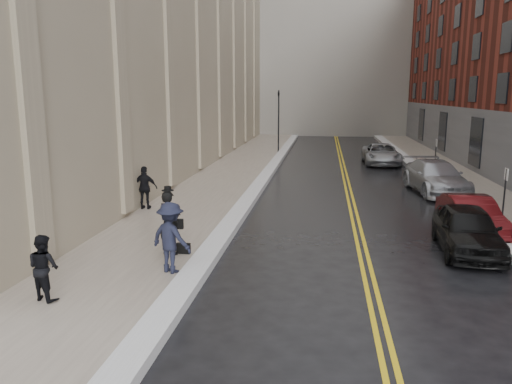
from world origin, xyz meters
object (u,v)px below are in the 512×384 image
(car_maroon, at_px, (471,216))
(pedestrian_main, at_px, (169,223))
(car_black, at_px, (467,229))
(car_silver_far, at_px, (381,154))
(pedestrian_a, at_px, (44,267))
(car_silver_near, at_px, (436,177))
(pedestrian_b, at_px, (171,237))
(pedestrian_c, at_px, (145,188))

(car_maroon, bearing_deg, pedestrian_main, -161.05)
(car_black, relative_size, pedestrian_main, 2.20)
(pedestrian_main, bearing_deg, car_silver_far, -89.50)
(car_maroon, relative_size, pedestrian_a, 2.60)
(car_silver_near, xyz_separation_m, pedestrian_b, (-9.63, -13.27, 0.32))
(pedestrian_c, bearing_deg, pedestrian_main, 115.12)
(car_maroon, relative_size, pedestrian_b, 2.12)
(pedestrian_main, xyz_separation_m, pedestrian_b, (0.53, -1.48, -0.01))
(car_silver_far, xyz_separation_m, pedestrian_a, (-10.42, -25.65, 0.21))
(car_silver_far, bearing_deg, car_silver_near, -81.31)
(car_maroon, bearing_deg, pedestrian_c, 168.95)
(car_silver_far, height_order, pedestrian_main, pedestrian_main)
(car_silver_far, distance_m, pedestrian_main, 23.58)
(car_silver_far, relative_size, pedestrian_main, 2.69)
(car_maroon, relative_size, car_silver_far, 0.78)
(car_black, height_order, pedestrian_main, pedestrian_main)
(car_black, distance_m, car_silver_near, 9.94)
(car_silver_far, relative_size, pedestrian_a, 3.34)
(pedestrian_main, bearing_deg, pedestrian_a, 84.82)
(car_black, xyz_separation_m, car_silver_near, (1.07, 9.88, 0.07))
(pedestrian_b, height_order, pedestrian_c, pedestrian_b)
(car_black, bearing_deg, pedestrian_a, -149.63)
(pedestrian_c, bearing_deg, car_silver_near, -156.31)
(car_maroon, bearing_deg, pedestrian_a, -149.96)
(pedestrian_a, bearing_deg, car_silver_near, -106.93)
(car_maroon, xyz_separation_m, car_silver_near, (0.38, 7.76, 0.12))
(car_black, distance_m, car_maroon, 2.23)
(pedestrian_b, bearing_deg, car_maroon, -125.22)
(pedestrian_b, bearing_deg, pedestrian_main, -46.43)
(car_maroon, bearing_deg, car_silver_far, 90.43)
(car_silver_far, distance_m, pedestrian_a, 27.68)
(car_silver_near, bearing_deg, pedestrian_main, -137.41)
(pedestrian_c, bearing_deg, car_silver_far, -126.39)
(car_maroon, distance_m, pedestrian_a, 13.96)
(pedestrian_main, distance_m, pedestrian_a, 4.13)
(car_silver_near, relative_size, car_silver_far, 1.05)
(pedestrian_a, distance_m, pedestrian_c, 9.44)
(pedestrian_b, bearing_deg, pedestrian_c, -40.90)
(car_maroon, xyz_separation_m, pedestrian_main, (-9.77, -4.03, 0.45))
(pedestrian_main, xyz_separation_m, pedestrian_c, (-2.84, 5.71, -0.07))
(car_maroon, height_order, pedestrian_a, pedestrian_a)
(car_maroon, height_order, car_silver_far, car_silver_far)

